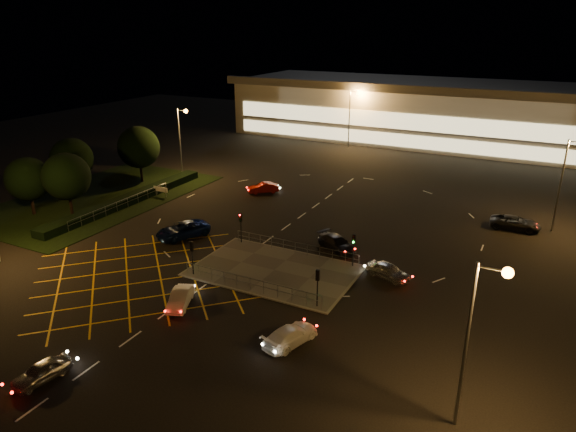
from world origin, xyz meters
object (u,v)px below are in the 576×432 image
at_px(signal_ne, 354,243).
at_px(car_approach_white, 290,335).
at_px(car_east_grey, 515,223).
at_px(signal_sw, 192,251).
at_px(car_near_silver, 41,372).
at_px(car_left_blue, 183,230).
at_px(signal_nw, 241,222).
at_px(car_queue_white, 180,298).
at_px(car_circ_red, 263,188).
at_px(car_far_dkgrey, 337,243).
at_px(signal_se, 318,280).
at_px(car_right_silver, 388,271).

distance_m(signal_ne, car_approach_white, 13.37).
distance_m(signal_ne, car_east_grey, 20.94).
height_order(signal_sw, car_near_silver, signal_sw).
distance_m(signal_sw, car_left_blue, 9.29).
bearing_deg(car_near_silver, signal_nw, 100.69).
height_order(car_near_silver, car_queue_white, car_queue_white).
relative_size(signal_nw, car_approach_white, 0.71).
height_order(car_left_blue, car_circ_red, car_left_blue).
relative_size(signal_sw, car_far_dkgrey, 0.67).
bearing_deg(car_far_dkgrey, car_circ_red, 81.74).
height_order(signal_se, car_east_grey, signal_se).
relative_size(signal_ne, car_left_blue, 0.56).
distance_m(signal_sw, car_near_silver, 16.00).
height_order(car_near_silver, car_far_dkgrey, car_far_dkgrey).
bearing_deg(signal_nw, car_left_blue, -167.80).
height_order(signal_sw, car_left_blue, signal_sw).
distance_m(signal_se, car_far_dkgrey, 11.47).
relative_size(car_right_silver, car_approach_white, 0.91).
bearing_deg(car_queue_white, car_east_grey, 30.01).
bearing_deg(car_right_silver, car_queue_white, 150.91).
xyz_separation_m(signal_ne, car_approach_white, (0.32, -13.26, -1.72)).
distance_m(signal_sw, signal_se, 12.00).
bearing_deg(signal_se, car_near_silver, 53.63).
bearing_deg(signal_ne, car_near_silver, -116.12).
relative_size(car_right_silver, car_east_grey, 0.79).
bearing_deg(car_near_silver, car_approach_white, 51.47).
bearing_deg(signal_sw, car_east_grey, -134.51).
height_order(signal_nw, car_left_blue, signal_nw).
relative_size(car_queue_white, car_far_dkgrey, 0.83).
distance_m(signal_ne, car_near_silver, 26.67).
relative_size(car_near_silver, car_far_dkgrey, 0.78).
bearing_deg(signal_se, car_approach_white, 93.48).
xyz_separation_m(signal_nw, car_near_silver, (0.29, -23.89, -1.75)).
height_order(car_queue_white, car_circ_red, car_circ_red).
relative_size(signal_sw, signal_nw, 1.00).
height_order(car_right_silver, car_circ_red, car_right_silver).
distance_m(signal_se, car_right_silver, 8.32).
bearing_deg(car_approach_white, signal_se, -69.73).
xyz_separation_m(signal_sw, car_left_blue, (-6.32, 6.62, -1.59)).
bearing_deg(car_near_silver, car_far_dkgrey, 81.70).
bearing_deg(car_left_blue, car_right_silver, 26.93).
bearing_deg(car_east_grey, signal_sw, 133.56).
distance_m(signal_nw, car_near_silver, 23.96).
distance_m(car_near_silver, car_far_dkgrey, 28.33).
bearing_deg(car_left_blue, car_queue_white, -27.74).
xyz_separation_m(car_near_silver, car_east_grey, (24.09, 40.70, 0.09)).
relative_size(signal_nw, car_left_blue, 0.56).
xyz_separation_m(car_near_silver, car_far_dkgrey, (8.90, 26.90, 0.06)).
bearing_deg(car_circ_red, car_right_silver, 12.72).
distance_m(car_queue_white, car_left_blue, 14.18).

